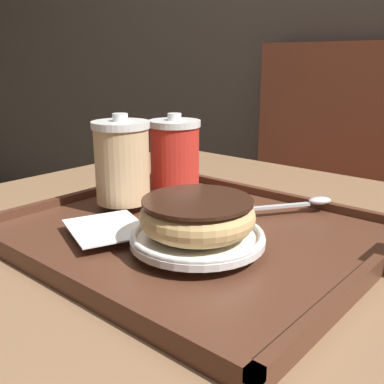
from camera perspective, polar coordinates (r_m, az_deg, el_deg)
cafe_table at (r=0.71m, az=0.35°, el=-18.28°), size 0.89×0.87×0.72m
serving_tray at (r=0.60m, az=-0.00°, el=-5.22°), size 0.46×0.40×0.02m
napkin_paper at (r=0.58m, az=-10.74°, el=-4.46°), size 0.13×0.12×0.00m
coffee_cup_front at (r=0.67m, az=-8.87°, el=3.86°), size 0.08×0.08×0.13m
coffee_cup_rear at (r=0.74m, az=-2.20°, el=4.91°), size 0.08×0.08×0.12m
plate_with_chocolate_donut at (r=0.52m, az=0.70°, el=-5.69°), size 0.16×0.16×0.01m
donut_chocolate_glazed at (r=0.51m, az=0.71°, el=-2.94°), size 0.13×0.13×0.04m
spoon at (r=0.67m, az=13.95°, el=-1.33°), size 0.11×0.14×0.01m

